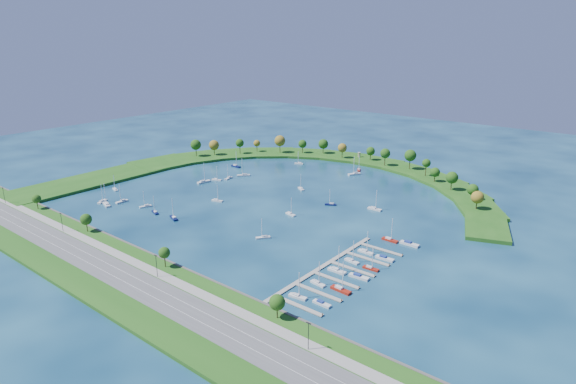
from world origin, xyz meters
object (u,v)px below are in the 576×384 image
Objects in this scene: moored_boat_2 at (291,214)px; moored_boat_9 at (359,169)px; docked_boat_10 at (390,239)px; docked_boat_5 at (359,277)px; moored_boat_19 at (115,189)px; docked_boat_0 at (298,296)px; moored_boat_5 at (204,181)px; docked_boat_9 at (384,258)px; moored_boat_3 at (263,237)px; moored_boat_11 at (355,174)px; moored_boat_12 at (174,217)px; moored_boat_1 at (299,163)px; moored_boat_10 at (102,201)px; moored_boat_13 at (301,188)px; moored_boat_15 at (236,166)px; docked_boat_2 at (318,283)px; moored_boat_4 at (375,208)px; moored_boat_6 at (216,179)px; docked_boat_8 at (366,251)px; moored_boat_18 at (155,212)px; docked_boat_11 at (409,244)px; docked_boat_1 at (322,303)px; moored_boat_8 at (331,204)px; moored_boat_14 at (107,204)px; moored_boat_0 at (217,200)px; docked_boat_7 at (371,268)px; harbor_tower at (359,155)px; moored_boat_20 at (146,206)px; docked_boat_4 at (337,270)px; moored_boat_17 at (244,175)px; moored_boat_7 at (229,178)px; docked_boat_6 at (352,260)px.

moored_boat_2 is 109.65m from moored_boat_9.
docked_boat_5 is at bearing -77.65° from docked_boat_10.
moored_boat_19 is 0.93× the size of docked_boat_0.
moored_boat_5 is 1.60× the size of docked_boat_9.
moored_boat_3 is 133.64m from moored_boat_11.
moored_boat_12 is (-28.95, -154.57, 0.02)m from moored_boat_9.
docked_boat_0 is (75.32, -166.83, -0.10)m from moored_boat_11.
moored_boat_1 is 155.77m from moored_boat_10.
moored_boat_9 reaches higher than moored_boat_2.
docked_boat_0 reaches higher than moored_boat_13.
moored_boat_5 is 1.10× the size of moored_boat_15.
moored_boat_15 is 196.21m from docked_boat_2.
moored_boat_13 reaches higher than moored_boat_19.
moored_boat_4 is 1.19× the size of moored_boat_6.
docked_boat_0 is at bearing -102.68° from docked_boat_9.
moored_boat_11 is 170.11m from moored_boat_19.
moored_boat_2 is 114.83m from moored_boat_15.
docked_boat_8 is at bearing 177.47° from moored_boat_13.
moored_boat_18 is 1.07× the size of docked_boat_11.
docked_boat_1 is 52.71m from docked_boat_8.
moored_boat_11 is 1.47× the size of docked_boat_11.
moored_boat_9 is 1.06× the size of moored_boat_13.
moored_boat_14 is (-106.57, -86.67, 0.11)m from moored_boat_8.
docked_boat_1 is 27.84m from docked_boat_5.
moored_boat_0 is at bearing -156.02° from moored_boat_2.
docked_boat_7 is (89.47, -139.15, -0.01)m from moored_boat_9.
moored_boat_8 is (45.46, -109.66, -3.21)m from harbor_tower.
moored_boat_14 reaches higher than moored_boat_6.
harbor_tower is at bearing -44.37° from moored_boat_10.
docked_boat_4 reaches higher than moored_boat_20.
moored_boat_13 is (-34.59, 77.56, -0.00)m from moored_boat_3.
moored_boat_14 is 1.20× the size of docked_boat_8.
moored_boat_17 reaches higher than moored_boat_12.
moored_boat_4 is at bearing 147.64° from moored_boat_20.
moored_boat_4 reaches higher than harbor_tower.
moored_boat_5 is at bearing 159.52° from docked_boat_4.
moored_boat_4 is 115.01m from moored_boat_7.
moored_boat_2 is at bearing -86.89° from moored_boat_10.
moored_boat_9 is at bearing 36.64° from moored_boat_15.
moored_boat_12 is 118.47m from docked_boat_5.
docked_boat_2 is 39.58m from docked_boat_8.
moored_boat_20 reaches higher than moored_boat_8.
moored_boat_6 is at bearing 158.76° from docked_boat_7.
moored_boat_7 is 82.89m from moored_boat_12.
moored_boat_19 is at bearing -51.22° from moored_boat_3.
moored_boat_19 is 181.39m from docked_boat_4.
docked_boat_6 is (123.93, 17.33, 0.01)m from moored_boat_18.
docked_boat_7 is at bearing 106.01° from moored_boat_17.
moored_boat_3 is at bearing -165.61° from docked_boat_9.
moored_boat_5 is 59.31m from moored_boat_19.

